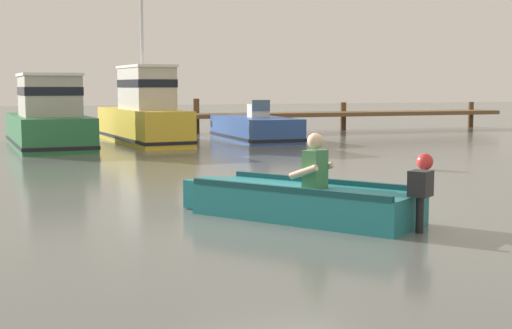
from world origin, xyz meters
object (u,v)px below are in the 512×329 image
at_px(rowboat_with_person, 301,201).
at_px(moored_boat_blue, 255,129).
at_px(moored_boat_green, 49,120).
at_px(mooring_buoy, 425,162).
at_px(moored_boat_yellow, 143,115).

bearing_deg(rowboat_with_person, moored_boat_blue, 72.83).
xyz_separation_m(moored_boat_green, moored_boat_blue, (6.74, 0.72, -0.43)).
bearing_deg(mooring_buoy, moored_boat_green, 129.92).
xyz_separation_m(rowboat_with_person, moored_boat_blue, (4.29, 13.87, 0.13)).
distance_m(moored_boat_green, moored_boat_yellow, 3.05).
bearing_deg(rowboat_with_person, moored_boat_green, 100.55).
xyz_separation_m(moored_boat_green, mooring_buoy, (7.29, -8.71, -0.63)).
relative_size(moored_boat_green, moored_boat_blue, 1.22).
bearing_deg(moored_boat_yellow, moored_boat_green, -166.25).
xyz_separation_m(moored_boat_yellow, moored_boat_blue, (3.77, -0.00, -0.54)).
distance_m(rowboat_with_person, moored_boat_blue, 14.52).
bearing_deg(moored_boat_green, moored_boat_yellow, 13.75).
bearing_deg(mooring_buoy, rowboat_with_person, -137.52).
distance_m(moored_boat_green, moored_boat_blue, 6.79).
bearing_deg(moored_boat_blue, moored_boat_yellow, 179.96).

